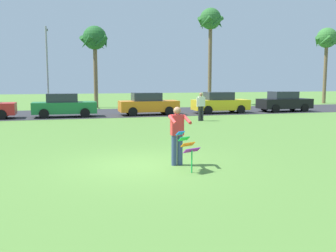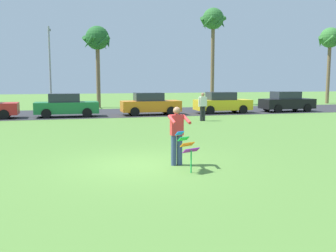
% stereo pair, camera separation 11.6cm
% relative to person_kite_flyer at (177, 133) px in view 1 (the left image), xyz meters
% --- Properties ---
extents(ground_plane, '(120.00, 120.00, 0.00)m').
position_rel_person_kite_flyer_xyz_m(ground_plane, '(-1.00, 0.29, -0.95)').
color(ground_plane, '#568438').
extents(road_strip, '(120.00, 8.00, 0.01)m').
position_rel_person_kite_flyer_xyz_m(road_strip, '(-1.00, 18.36, -0.95)').
color(road_strip, '#2D2D33').
rests_on(road_strip, ground).
extents(person_kite_flyer, '(0.55, 0.66, 1.73)m').
position_rel_person_kite_flyer_xyz_m(person_kite_flyer, '(0.00, 0.00, 0.00)').
color(person_kite_flyer, '#384772').
rests_on(person_kite_flyer, ground).
extents(kite_held, '(0.58, 0.72, 1.09)m').
position_rel_person_kite_flyer_xyz_m(kite_held, '(0.05, -0.83, -0.22)').
color(kite_held, blue).
rests_on(kite_held, ground).
extents(parked_car_green, '(4.21, 1.85, 1.60)m').
position_rel_person_kite_flyer_xyz_m(parked_car_green, '(-3.17, 15.96, -0.18)').
color(parked_car_green, '#1E7238').
rests_on(parked_car_green, ground).
extents(parked_car_orange, '(4.20, 1.84, 1.60)m').
position_rel_person_kite_flyer_xyz_m(parked_car_orange, '(2.65, 15.96, -0.18)').
color(parked_car_orange, orange).
rests_on(parked_car_orange, ground).
extents(parked_car_yellow, '(4.23, 1.89, 1.60)m').
position_rel_person_kite_flyer_xyz_m(parked_car_yellow, '(8.22, 15.96, -0.18)').
color(parked_car_yellow, yellow).
rests_on(parked_car_yellow, ground).
extents(parked_car_black, '(4.23, 1.89, 1.60)m').
position_rel_person_kite_flyer_xyz_m(parked_car_black, '(13.73, 15.96, -0.18)').
color(parked_car_black, black).
rests_on(parked_car_black, ground).
extents(palm_tree_right_near, '(2.58, 2.71, 7.29)m').
position_rel_person_kite_flyer_xyz_m(palm_tree_right_near, '(-0.34, 24.28, 5.01)').
color(palm_tree_right_near, brown).
rests_on(palm_tree_right_near, ground).
extents(palm_tree_centre_far, '(2.58, 2.71, 9.58)m').
position_rel_person_kite_flyer_xyz_m(palm_tree_centre_far, '(11.11, 25.37, 7.13)').
color(palm_tree_centre_far, brown).
rests_on(palm_tree_centre_far, ground).
extents(palm_tree_far_left, '(2.58, 2.71, 7.97)m').
position_rel_person_kite_flyer_xyz_m(palm_tree_far_left, '(23.83, 24.19, 5.65)').
color(palm_tree_far_left, brown).
rests_on(palm_tree_far_left, ground).
extents(streetlight_pole, '(0.24, 1.65, 7.00)m').
position_rel_person_kite_flyer_xyz_m(streetlight_pole, '(-4.45, 23.71, 3.05)').
color(streetlight_pole, '#9E9EA3').
rests_on(streetlight_pole, ground).
extents(person_walker_near, '(0.57, 0.25, 1.73)m').
position_rel_person_kite_flyer_xyz_m(person_walker_near, '(4.93, 11.26, -0.02)').
color(person_walker_near, '#26262B').
rests_on(person_walker_near, ground).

